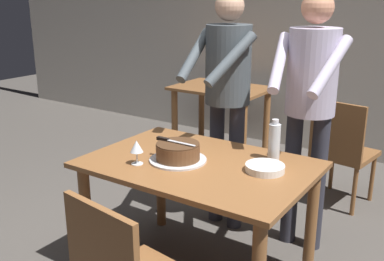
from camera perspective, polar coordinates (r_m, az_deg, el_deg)
back_wall at (r=5.01m, az=18.65°, el=12.14°), size 10.00×0.12×2.70m
main_dining_table at (r=2.68m, az=0.85°, el=-6.50°), size 1.31×0.90×0.75m
cake_on_platter at (r=2.64m, az=-1.81°, el=-2.84°), size 0.34×0.34×0.11m
cake_knife at (r=2.66m, az=-3.08°, el=-1.23°), size 0.27×0.02×0.02m
plate_stack at (r=2.53m, az=9.27°, el=-4.73°), size 0.22×0.22×0.04m
wine_glass_near at (r=2.60m, az=-7.07°, el=-2.13°), size 0.08×0.08×0.14m
water_bottle at (r=2.68m, az=10.43°, el=-1.38°), size 0.07×0.07×0.25m
person_cutting_cake at (r=3.19m, az=4.48°, el=5.68°), size 0.46×0.57×1.72m
person_standing_beside at (r=2.98m, az=14.83°, el=4.35°), size 0.47×0.56×1.72m
background_table at (r=4.89m, az=3.69°, el=3.69°), size 1.00×0.70×0.74m
background_chair_0 at (r=3.84m, az=18.51°, el=-2.22°), size 0.50×0.50×0.90m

